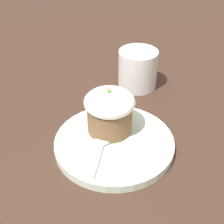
% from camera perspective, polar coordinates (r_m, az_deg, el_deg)
% --- Properties ---
extents(ground_plane, '(4.00, 4.00, 0.00)m').
position_cam_1_polar(ground_plane, '(0.59, 0.41, -6.28)').
color(ground_plane, '#3D281E').
extents(dessert_plate, '(0.22, 0.22, 0.02)m').
position_cam_1_polar(dessert_plate, '(0.59, 0.41, -5.71)').
color(dessert_plate, silver).
rests_on(dessert_plate, ground_plane).
extents(carrot_cake, '(0.10, 0.10, 0.09)m').
position_cam_1_polar(carrot_cake, '(0.58, -0.00, 0.38)').
color(carrot_cake, brown).
rests_on(carrot_cake, dessert_plate).
extents(spoon, '(0.11, 0.07, 0.01)m').
position_cam_1_polar(spoon, '(0.57, -1.96, -5.97)').
color(spoon, silver).
rests_on(spoon, dessert_plate).
extents(coffee_cup, '(0.13, 0.09, 0.09)m').
position_cam_1_polar(coffee_cup, '(0.75, 4.65, 7.93)').
color(coffee_cup, white).
rests_on(coffee_cup, ground_plane).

